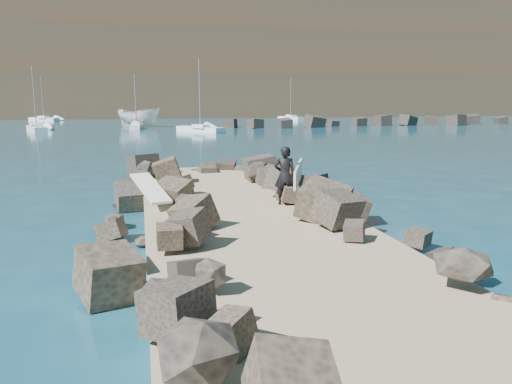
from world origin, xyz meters
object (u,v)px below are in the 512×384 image
at_px(boat_imported, 139,117).
at_px(sailboat_c, 200,129).
at_px(surfboard_resting, 150,191).
at_px(surfer_with_board, 287,175).

xyz_separation_m(boat_imported, sailboat_c, (7.30, -13.76, -1.03)).
bearing_deg(sailboat_c, surfboard_resting, -98.74).
height_order(surfer_with_board, sailboat_c, sailboat_c).
relative_size(surfboard_resting, surfer_with_board, 1.18).
height_order(surfboard_resting, sailboat_c, sailboat_c).
xyz_separation_m(surfer_with_board, sailboat_c, (2.59, 46.02, -1.21)).
bearing_deg(surfboard_resting, sailboat_c, 66.29).
xyz_separation_m(surfboard_resting, surfer_with_board, (4.34, -0.95, 0.52)).
distance_m(surfer_with_board, sailboat_c, 46.11).
bearing_deg(surfer_with_board, surfboard_resting, 167.67).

